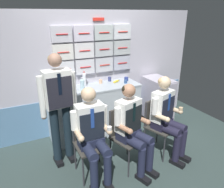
# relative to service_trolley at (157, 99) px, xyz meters

# --- Properties ---
(ground) EXTENTS (4.80, 4.80, 0.04)m
(ground) POSITION_rel_service_trolley_xyz_m (-1.20, -0.99, -0.51)
(ground) COLOR #2F3E3C
(galley_bulkhead) EXTENTS (4.20, 0.14, 2.15)m
(galley_bulkhead) POSITION_rel_service_trolley_xyz_m (-1.20, 0.39, 0.59)
(galley_bulkhead) COLOR #B4B0BE
(galley_bulkhead) RESTS_ON ground
(galley_counter) EXTENTS (1.63, 0.53, 0.90)m
(galley_counter) POSITION_rel_service_trolley_xyz_m (-1.31, 0.10, -0.03)
(galley_counter) COLOR #B0BAC3
(galley_counter) RESTS_ON ground
(service_trolley) EXTENTS (0.40, 0.65, 0.91)m
(service_trolley) POSITION_rel_service_trolley_xyz_m (0.00, 0.00, 0.00)
(service_trolley) COLOR black
(service_trolley) RESTS_ON ground
(folding_chair_left) EXTENTS (0.41, 0.41, 0.86)m
(folding_chair_left) POSITION_rel_service_trolley_xyz_m (-1.76, -0.78, 0.05)
(folding_chair_left) COLOR #2D2D33
(folding_chair_left) RESTS_ON ground
(crew_member_left) EXTENTS (0.49, 0.60, 1.26)m
(crew_member_left) POSITION_rel_service_trolley_xyz_m (-1.76, -0.94, 0.21)
(crew_member_left) COLOR black
(crew_member_left) RESTS_ON ground
(folding_chair_right) EXTENTS (0.50, 0.50, 0.86)m
(folding_chair_right) POSITION_rel_service_trolley_xyz_m (-1.25, -0.85, 0.05)
(folding_chair_right) COLOR #2D2D33
(folding_chair_right) RESTS_ON ground
(crew_member_right) EXTENTS (0.50, 0.65, 1.24)m
(crew_member_right) POSITION_rel_service_trolley_xyz_m (-1.21, -1.01, 0.20)
(crew_member_right) COLOR black
(crew_member_right) RESTS_ON ground
(folding_chair_by_counter) EXTENTS (0.51, 0.51, 0.86)m
(folding_chair_by_counter) POSITION_rel_service_trolley_xyz_m (-0.64, -0.81, 0.05)
(folding_chair_by_counter) COLOR #2D2D33
(folding_chair_by_counter) RESTS_ON ground
(crew_member_by_counter) EXTENTS (0.52, 0.66, 1.25)m
(crew_member_by_counter) POSITION_rel_service_trolley_xyz_m (-0.59, -0.96, 0.20)
(crew_member_by_counter) COLOR black
(crew_member_by_counter) RESTS_ON ground
(crew_member_standing) EXTENTS (0.52, 0.27, 1.62)m
(crew_member_standing) POSITION_rel_service_trolley_xyz_m (-2.03, -0.41, 0.47)
(crew_member_standing) COLOR black
(crew_member_standing) RESTS_ON ground
(water_bottle_blue_cap) EXTENTS (0.06, 0.06, 0.26)m
(water_bottle_blue_cap) POSITION_rel_service_trolley_xyz_m (-1.43, 0.24, 0.54)
(water_bottle_blue_cap) COLOR silver
(water_bottle_blue_cap) RESTS_ON galley_counter
(sparkling_bottle_green) EXTENTS (0.07, 0.07, 0.23)m
(sparkling_bottle_green) POSITION_rel_service_trolley_xyz_m (-1.55, 0.01, 0.52)
(sparkling_bottle_green) COLOR silver
(sparkling_bottle_green) RESTS_ON galley_counter
(coffee_cup_spare) EXTENTS (0.06, 0.06, 0.08)m
(coffee_cup_spare) POSITION_rel_service_trolley_xyz_m (-0.92, 0.29, 0.46)
(coffee_cup_spare) COLOR navy
(coffee_cup_spare) RESTS_ON galley_counter
(paper_cup_blue) EXTENTS (0.06, 0.06, 0.07)m
(paper_cup_blue) POSITION_rel_service_trolley_xyz_m (-1.12, 0.25, 0.45)
(paper_cup_blue) COLOR tan
(paper_cup_blue) RESTS_ON galley_counter
(paper_cup_tan) EXTENTS (0.06, 0.06, 0.06)m
(paper_cup_tan) POSITION_rel_service_trolley_xyz_m (-0.72, 0.05, 0.45)
(paper_cup_tan) COLOR navy
(paper_cup_tan) RESTS_ON galley_counter
(espresso_cup_small) EXTENTS (0.08, 0.08, 0.07)m
(espresso_cup_small) POSITION_rel_service_trolley_xyz_m (-0.63, 0.17, 0.45)
(espresso_cup_small) COLOR navy
(espresso_cup_small) RESTS_ON galley_counter
(snack_banana) EXTENTS (0.17, 0.10, 0.04)m
(snack_banana) POSITION_rel_service_trolley_xyz_m (-0.84, 0.17, 0.44)
(snack_banana) COLOR yellow
(snack_banana) RESTS_ON galley_counter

